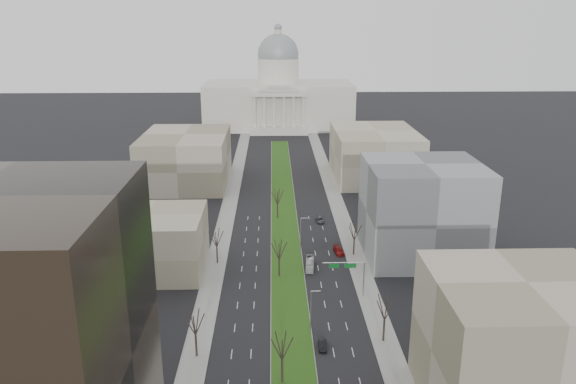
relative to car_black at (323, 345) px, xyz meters
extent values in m
plane|color=black|center=(-5.59, 69.90, -0.68)|extent=(600.00, 600.00, 0.00)
cube|color=#999993|center=(-5.59, 68.90, -0.60)|extent=(8.00, 222.00, 0.15)
cube|color=#1B4612|center=(-5.59, 68.90, -0.51)|extent=(7.70, 221.70, 0.06)
cube|color=gray|center=(-23.09, 44.90, -0.60)|extent=(5.00, 330.00, 0.15)
cube|color=gray|center=(11.91, 44.90, -0.60)|extent=(5.00, 330.00, 0.15)
cube|color=beige|center=(-5.59, 219.90, 11.32)|extent=(80.00, 40.00, 24.00)
cube|color=beige|center=(-5.59, 196.90, 1.32)|extent=(30.00, 6.00, 4.00)
cube|color=beige|center=(-5.59, 196.90, 20.32)|extent=(28.00, 5.00, 2.50)
cube|color=beige|center=(-5.59, 196.90, 22.32)|extent=(20.00, 5.00, 1.80)
cube|color=beige|center=(-5.59, 196.90, 23.92)|extent=(12.00, 5.00, 1.60)
cylinder|color=beige|center=(-5.59, 219.90, 29.32)|extent=(22.00, 22.00, 14.00)
sphere|color=gray|center=(-5.59, 219.90, 38.32)|extent=(22.00, 22.00, 22.00)
cylinder|color=beige|center=(-5.59, 219.90, 49.32)|extent=(4.00, 4.00, 4.00)
sphere|color=gray|center=(-5.59, 219.90, 52.32)|extent=(4.00, 4.00, 4.00)
cylinder|color=beige|center=(-18.09, 196.90, 11.32)|extent=(2.00, 2.00, 16.00)
cylinder|color=beige|center=(-13.09, 196.90, 11.32)|extent=(2.00, 2.00, 16.00)
cylinder|color=beige|center=(-8.09, 196.90, 11.32)|extent=(2.00, 2.00, 16.00)
cylinder|color=beige|center=(-3.09, 196.90, 11.32)|extent=(2.00, 2.00, 16.00)
cylinder|color=beige|center=(1.91, 196.90, 11.32)|extent=(2.00, 2.00, 16.00)
cylinder|color=beige|center=(6.91, 196.90, 11.32)|extent=(2.00, 2.00, 16.00)
cube|color=tan|center=(-38.59, 34.90, 6.32)|extent=(26.00, 22.00, 14.00)
cube|color=gray|center=(27.41, -18.10, 10.32)|extent=(26.00, 24.00, 22.00)
cube|color=slate|center=(28.41, 41.90, 11.32)|extent=(28.00, 26.00, 24.00)
cube|color=gray|center=(-40.59, 109.90, 8.32)|extent=(30.00, 40.00, 18.00)
cube|color=tan|center=(29.41, 114.90, 8.32)|extent=(30.00, 40.00, 18.00)
cylinder|color=black|center=(-22.79, -2.10, 1.48)|extent=(0.40, 0.40, 4.32)
cylinder|color=black|center=(-22.79, 37.90, 1.43)|extent=(0.40, 0.40, 4.22)
cylinder|color=black|center=(11.61, 1.90, 1.53)|extent=(0.40, 0.40, 4.42)
cylinder|color=black|center=(11.61, 41.90, 1.34)|extent=(0.40, 0.40, 4.03)
cylinder|color=black|center=(-7.59, -10.10, 1.48)|extent=(0.40, 0.40, 4.32)
cylinder|color=black|center=(-7.59, 29.90, 1.48)|extent=(0.40, 0.40, 4.32)
cylinder|color=black|center=(-7.59, 69.90, 1.48)|extent=(0.40, 0.40, 4.32)
cylinder|color=gray|center=(-1.89, 4.90, 3.82)|extent=(0.20, 0.20, 9.00)
cylinder|color=gray|center=(-0.99, 4.90, 8.42)|extent=(1.80, 0.12, 0.12)
cylinder|color=gray|center=(-1.89, 44.90, 3.82)|extent=(0.20, 0.20, 9.00)
cylinder|color=gray|center=(-0.99, 44.90, 8.42)|extent=(1.80, 0.12, 0.12)
cylinder|color=gray|center=(10.61, 19.90, 3.32)|extent=(0.24, 0.24, 8.00)
cylinder|color=gray|center=(6.11, 19.90, 7.32)|extent=(9.00, 0.18, 0.18)
cube|color=#0C591E|center=(7.61, 19.98, 6.52)|extent=(2.60, 0.08, 1.00)
cube|color=#0C591E|center=(4.11, 19.98, 6.52)|extent=(2.20, 0.08, 1.00)
imported|color=black|center=(0.00, 0.00, 0.00)|extent=(1.60, 4.18, 1.36)
imported|color=maroon|center=(7.91, 43.12, 0.08)|extent=(2.83, 5.49, 1.52)
imported|color=#414447|center=(4.96, 66.43, -0.05)|extent=(2.46, 4.70, 1.26)
imported|color=silver|center=(-0.09, 34.42, 0.42)|extent=(2.54, 8.00, 2.19)
camera|label=1|loc=(-8.82, -89.77, 57.46)|focal=35.00mm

